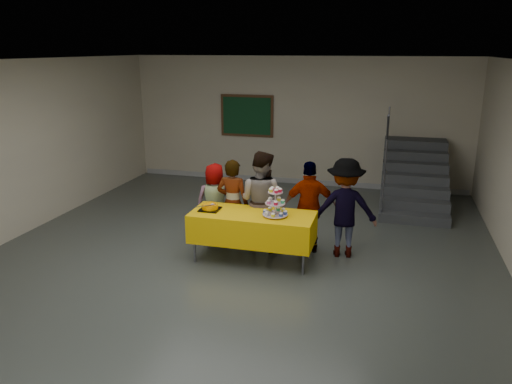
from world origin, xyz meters
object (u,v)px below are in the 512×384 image
at_px(bear_cake, 210,206).
at_px(noticeboard, 247,116).
at_px(staircase, 413,180).
at_px(bake_table, 253,227).
at_px(schoolchild_e, 345,208).
at_px(schoolchild_d, 310,207).
at_px(schoolchild_c, 261,200).
at_px(schoolchild_a, 215,202).
at_px(cupcake_stand, 275,205).
at_px(schoolchild_b, 233,203).

distance_m(bear_cake, noticeboard, 4.79).
xyz_separation_m(staircase, noticeboard, (-3.91, 0.84, 1.11)).
xyz_separation_m(bake_table, bear_cake, (-0.68, -0.01, 0.27)).
distance_m(bear_cake, schoolchild_e, 2.09).
xyz_separation_m(bear_cake, schoolchild_d, (1.45, 0.61, -0.09)).
xyz_separation_m(bear_cake, schoolchild_c, (0.67, 0.56, -0.02)).
xyz_separation_m(bear_cake, schoolchild_a, (-0.18, 0.73, -0.17)).
relative_size(cupcake_stand, staircase, 0.19).
relative_size(staircase, noticeboard, 1.85).
relative_size(bear_cake, schoolchild_e, 0.23).
bearing_deg(schoolchild_d, schoolchild_b, -8.78).
height_order(cupcake_stand, schoolchild_e, schoolchild_e).
distance_m(bake_table, bear_cake, 0.73).
xyz_separation_m(schoolchild_a, schoolchild_d, (1.63, -0.11, 0.08)).
xyz_separation_m(bake_table, schoolchild_d, (0.77, 0.60, 0.19)).
bearing_deg(bake_table, schoolchild_e, 24.00).
bearing_deg(schoolchild_b, noticeboard, -76.20).
bearing_deg(schoolchild_a, noticeboard, -95.30).
relative_size(cupcake_stand, schoolchild_c, 0.27).
distance_m(bear_cake, schoolchild_a, 0.77).
height_order(bake_table, schoolchild_e, schoolchild_e).
xyz_separation_m(schoolchild_d, noticeboard, (-2.21, 4.05, 0.86)).
height_order(bake_table, staircase, staircase).
height_order(bear_cake, schoolchild_d, schoolchild_d).
relative_size(schoolchild_d, noticeboard, 1.14).
relative_size(schoolchild_e, noticeboard, 1.21).
height_order(schoolchild_a, schoolchild_c, schoolchild_c).
xyz_separation_m(cupcake_stand, bear_cake, (-1.04, 0.03, -0.12)).
bearing_deg(bear_cake, schoolchild_e, 16.65).
relative_size(schoolchild_e, staircase, 0.65).
bearing_deg(schoolchild_a, staircase, -150.70).
distance_m(schoolchild_c, schoolchild_e, 1.34).
bearing_deg(schoolchild_e, schoolchild_c, -6.29).
bearing_deg(bake_table, cupcake_stand, -5.78).
bearing_deg(bake_table, bear_cake, -179.19).
height_order(cupcake_stand, schoolchild_c, schoolchild_c).
bearing_deg(staircase, cupcake_stand, -118.65).
relative_size(bear_cake, staircase, 0.15).
bearing_deg(noticeboard, staircase, -12.08).
distance_m(schoolchild_b, noticeboard, 4.33).
relative_size(cupcake_stand, schoolchild_d, 0.30).
height_order(schoolchild_a, schoolchild_b, schoolchild_b).
relative_size(bake_table, schoolchild_d, 1.26).
relative_size(bake_table, cupcake_stand, 4.22).
bearing_deg(bear_cake, schoolchild_d, 22.87).
relative_size(bake_table, schoolchild_c, 1.16).
bearing_deg(schoolchild_d, schoolchild_a, -16.62).
relative_size(schoolchild_a, noticeboard, 1.02).
distance_m(schoolchild_a, schoolchild_e, 2.19).
distance_m(cupcake_stand, schoolchild_c, 0.71).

